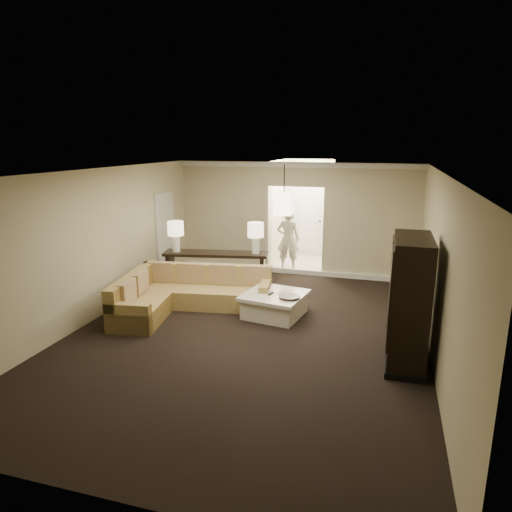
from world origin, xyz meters
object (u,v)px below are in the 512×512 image
(console_table, at_px, (216,268))
(drink_table, at_px, (289,303))
(coffee_table, at_px, (275,304))
(sectional_sofa, at_px, (184,294))
(armoire, at_px, (408,304))
(person, at_px, (288,236))

(console_table, relative_size, drink_table, 4.83)
(coffee_table, bearing_deg, drink_table, -28.72)
(sectional_sofa, height_order, coffee_table, sectional_sofa)
(sectional_sofa, distance_m, coffee_table, 1.82)
(armoire, bearing_deg, coffee_table, 151.44)
(coffee_table, relative_size, drink_table, 2.61)
(armoire, bearing_deg, console_table, 148.98)
(sectional_sofa, distance_m, armoire, 4.35)
(console_table, distance_m, armoire, 4.67)
(sectional_sofa, height_order, drink_table, sectional_sofa)
(person, bearing_deg, coffee_table, 91.19)
(armoire, distance_m, drink_table, 2.39)
(coffee_table, height_order, armoire, armoire)
(coffee_table, distance_m, person, 3.40)
(console_table, distance_m, person, 2.50)
(drink_table, height_order, person, person)
(sectional_sofa, relative_size, person, 1.57)
(console_table, distance_m, drink_table, 2.35)
(sectional_sofa, xyz_separation_m, drink_table, (2.13, 0.02, 0.02))
(sectional_sofa, height_order, console_table, console_table)
(coffee_table, relative_size, person, 0.71)
(coffee_table, height_order, console_table, console_table)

